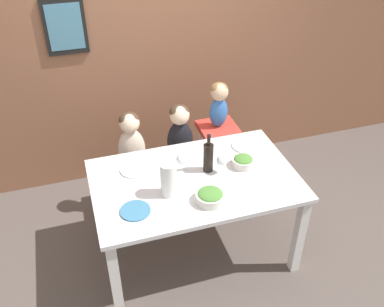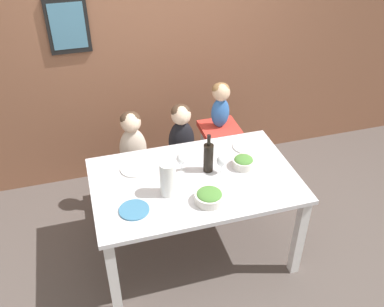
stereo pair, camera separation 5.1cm
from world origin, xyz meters
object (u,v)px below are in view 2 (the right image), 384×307
chair_far_left (136,174)px  chair_right_highchair (219,142)px  wine_glass_far (181,159)px  dinner_plate_front_left (134,210)px  person_child_left (132,139)px  person_child_center (181,131)px  paper_towel_roll (168,179)px  salad_bowl_small (243,162)px  wine_glass_near (222,161)px  dinner_plate_back_right (245,146)px  chair_far_center (182,166)px  person_baby_right (221,101)px  wine_bottle (208,157)px  dinner_plate_back_left (134,169)px  salad_bowl_large (209,196)px

chair_far_left → chair_right_highchair: bearing=-0.0°
wine_glass_far → dinner_plate_front_left: bearing=-141.5°
person_child_left → dinner_plate_front_left: person_child_left is taller
chair_far_left → person_child_center: size_ratio=0.81×
paper_towel_roll → salad_bowl_small: size_ratio=1.55×
wine_glass_near → salad_bowl_small: 0.20m
dinner_plate_front_left → chair_right_highchair: bearing=44.3°
dinner_plate_front_left → dinner_plate_back_right: 1.13m
chair_far_center → chair_right_highchair: (0.36, -0.00, 0.20)m
salad_bowl_small → person_child_left: bearing=139.2°
person_child_left → salad_bowl_small: 1.00m
person_child_center → person_baby_right: (0.36, 0.00, 0.25)m
chair_far_center → dinner_plate_back_right: size_ratio=2.16×
wine_bottle → dinner_plate_back_left: bearing=163.2°
chair_far_center → salad_bowl_large: salad_bowl_large is taller
wine_bottle → salad_bowl_small: (0.28, -0.03, -0.08)m
chair_right_highchair → wine_glass_far: bearing=-131.7°
person_child_left → chair_right_highchair: bearing=-0.1°
dinner_plate_back_left → dinner_plate_back_right: size_ratio=1.00×
chair_far_center → person_child_center: (0.00, 0.00, 0.38)m
person_baby_right → salad_bowl_large: (-0.41, -0.96, -0.19)m
person_child_center → wine_bottle: 0.64m
wine_glass_near → dinner_plate_back_left: 0.67m
wine_glass_far → salad_bowl_large: (0.10, -0.39, -0.06)m
chair_far_left → chair_right_highchair: 0.82m
wine_glass_far → paper_towel_roll: bearing=-124.6°
person_child_center → wine_bottle: size_ratio=1.75×
chair_far_left → dinner_plate_back_left: (-0.06, -0.46, 0.41)m
chair_right_highchair → dinner_plate_back_left: bearing=-151.8°
chair_right_highchair → salad_bowl_small: size_ratio=4.39×
person_child_left → wine_glass_far: (0.28, -0.57, 0.13)m
person_child_center → dinner_plate_front_left: size_ratio=2.68×
person_child_center → salad_bowl_large: bearing=-93.4°
paper_towel_roll → dinner_plate_back_left: 0.41m
chair_far_left → person_child_left: bearing=90.0°
salad_bowl_small → chair_far_center: bearing=116.2°
person_child_center → dinner_plate_front_left: person_child_center is taller
chair_right_highchair → wine_bottle: 0.77m
salad_bowl_large → chair_far_center: bearing=86.6°
salad_bowl_large → dinner_plate_front_left: bearing=174.3°
chair_far_center → person_baby_right: bearing=0.3°
person_baby_right → wine_glass_near: (-0.23, -0.68, -0.12)m
chair_far_left → chair_far_center: bearing=0.0°
dinner_plate_back_left → dinner_plate_front_left: bearing=-99.9°
wine_bottle → wine_glass_far: wine_bottle is taller
salad_bowl_large → dinner_plate_front_left: salad_bowl_large is taller
person_child_left → wine_bottle: wine_bottle is taller
person_child_center → dinner_plate_front_left: bearing=-122.3°
salad_bowl_large → dinner_plate_back_right: bearing=48.1°
wine_bottle → dinner_plate_back_right: wine_bottle is taller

